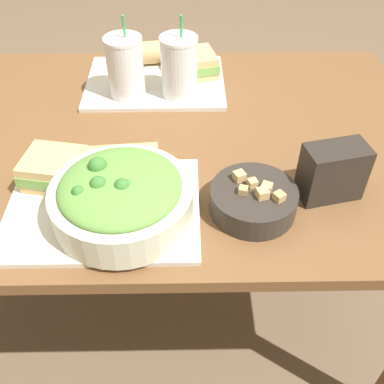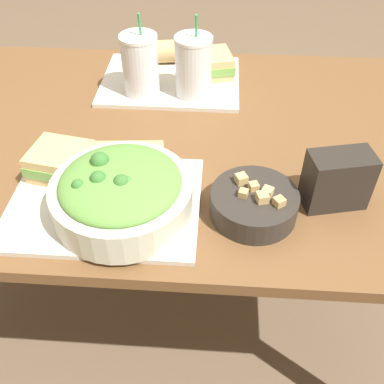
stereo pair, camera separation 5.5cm
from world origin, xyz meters
name	(u,v)px [view 1 (the left image)]	position (x,y,z in m)	size (l,w,h in m)	color
ground_plane	(158,301)	(0.00, 0.00, 0.00)	(12.00, 12.00, 0.00)	brown
dining_table	(145,163)	(0.00, 0.00, 0.66)	(1.45, 0.91, 0.75)	brown
tray_near	(104,208)	(-0.06, -0.27, 0.75)	(0.40, 0.30, 0.01)	beige
tray_far	(155,82)	(0.02, 0.25, 0.75)	(0.40, 0.30, 0.01)	beige
salad_bowl	(121,197)	(-0.02, -0.29, 0.81)	(0.28, 0.28, 0.12)	beige
soup_bowl	(253,199)	(0.25, -0.27, 0.78)	(0.18, 0.18, 0.07)	#2D2823
sandwich_near	(55,169)	(-0.17, -0.18, 0.79)	(0.15, 0.13, 0.06)	tan
baguette_near	(122,159)	(-0.03, -0.15, 0.79)	(0.17, 0.08, 0.07)	tan
sandwich_far	(193,64)	(0.13, 0.29, 0.79)	(0.16, 0.15, 0.06)	tan
baguette_far	(159,52)	(0.03, 0.36, 0.79)	(0.13, 0.09, 0.07)	tan
drink_cup_dark	(126,69)	(-0.05, 0.18, 0.84)	(0.10, 0.10, 0.22)	silver
drink_cup_red	(179,69)	(0.09, 0.18, 0.84)	(0.10, 0.10, 0.22)	silver
chip_bag	(333,172)	(0.41, -0.22, 0.81)	(0.14, 0.10, 0.12)	#28231E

